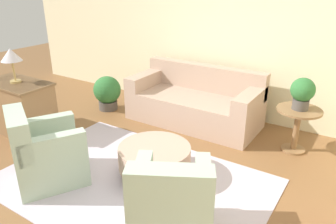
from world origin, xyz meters
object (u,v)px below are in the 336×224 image
couch (195,103)px  potted_plant_floor (107,92)px  table_lamp (11,56)px  armchair_right (171,208)px  armchair_left (45,154)px  dresser (20,107)px  side_table (297,122)px  ottoman_table (155,157)px  potted_plant_on_side_table (302,92)px

couch → potted_plant_floor: size_ratio=3.45×
potted_plant_floor → table_lamp: table_lamp is taller
armchair_right → armchair_left: bearing=180.0°
dresser → side_table: bearing=24.4°
table_lamp → dresser: bearing=0.0°
ottoman_table → table_lamp: bearing=-177.5°
armchair_left → potted_plant_floor: 2.30m
armchair_left → ottoman_table: size_ratio=1.14×
potted_plant_floor → armchair_left: bearing=-65.3°
dresser → table_lamp: size_ratio=2.12×
armchair_left → ottoman_table: armchair_left is taller
armchair_right → ottoman_table: armchair_right is taller
dresser → table_lamp: 0.78m
armchair_right → potted_plant_on_side_table: bearing=77.2°
potted_plant_on_side_table → table_lamp: table_lamp is taller
side_table → potted_plant_floor: side_table is taller
couch → dresser: bearing=-138.9°
potted_plant_on_side_table → potted_plant_floor: 3.27m
table_lamp → armchair_left: bearing=-25.4°
dresser → potted_plant_floor: (0.46, 1.41, -0.09)m
couch → potted_plant_floor: 1.63m
armchair_left → potted_plant_on_side_table: size_ratio=2.30×
ottoman_table → potted_plant_floor: size_ratio=1.41×
couch → armchair_left: 2.54m
armchair_right → potted_plant_floor: 3.40m
side_table → table_lamp: bearing=-155.6°
potted_plant_on_side_table → table_lamp: size_ratio=0.86×
armchair_left → dresser: size_ratio=0.93×
armchair_right → couch: bearing=114.2°
couch → armchair_right: armchair_right is taller
armchair_left → armchair_right: same height
armchair_right → dresser: (-3.15, 0.67, 0.06)m
potted_plant_floor → side_table: bearing=4.6°
potted_plant_floor → couch: bearing=13.2°
ottoman_table → potted_plant_floor: bearing=146.2°
potted_plant_on_side_table → potted_plant_floor: bearing=-175.4°
dresser → potted_plant_on_side_table: potted_plant_on_side_table is taller
potted_plant_on_side_table → armchair_right: bearing=-102.8°
dresser → table_lamp: (0.00, 0.00, 0.78)m
couch → armchair_right: size_ratio=2.14×
dresser → table_lamp: table_lamp is taller
ottoman_table → side_table: size_ratio=1.40×
couch → side_table: size_ratio=3.41×
couch → armchair_right: (1.10, -2.46, 0.03)m
armchair_left → side_table: (2.26, 2.34, 0.07)m
potted_plant_floor → ottoman_table: bearing=-33.8°
side_table → armchair_left: bearing=-134.0°
potted_plant_floor → table_lamp: (-0.46, -1.41, 0.86)m
armchair_left → dresser: 1.57m
armchair_left → potted_plant_floor: armchair_left is taller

